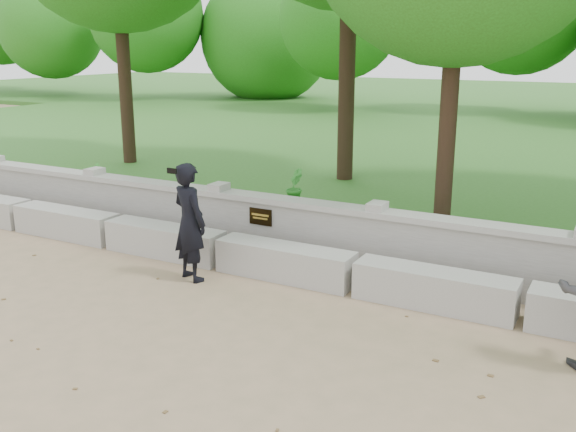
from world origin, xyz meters
name	(u,v)px	position (x,y,z in m)	size (l,w,h in m)	color
ground	(129,315)	(0.00, 0.00, 0.00)	(80.00, 80.00, 0.00)	#A08362
lawn	(449,143)	(0.00, 14.00, 0.12)	(40.00, 22.00, 0.25)	#316522
concrete_bench	(222,251)	(0.00, 1.90, 0.22)	(11.90, 0.45, 0.45)	#B3B0A9
parapet_wall	(248,222)	(0.00, 2.60, 0.46)	(12.50, 0.35, 0.90)	#A9A69F
man_main	(190,222)	(-0.07, 1.30, 0.78)	(0.66, 0.62, 1.56)	black
shrub_a	(97,179)	(-3.93, 3.57, 0.55)	(0.31, 0.21, 0.59)	#32872E
shrub_b	(294,187)	(-0.31, 4.65, 0.57)	(0.35, 0.28, 0.64)	#32872E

